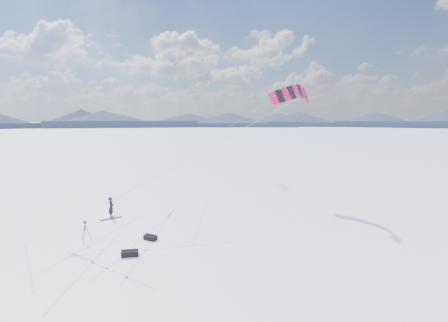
{
  "coord_description": "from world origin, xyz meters",
  "views": [
    {
      "loc": [
        7.05,
        -19.29,
        7.28
      ],
      "look_at": [
        7.76,
        7.06,
        3.92
      ],
      "focal_mm": 26.0,
      "sensor_mm": 36.0,
      "label": 1
    }
  ],
  "objects_px": {
    "gear_bag_a": "(130,253)",
    "snowboard": "(111,219)",
    "tripod": "(85,228)",
    "gear_bag_b": "(150,237)",
    "snowkiter": "(112,217)"
  },
  "relations": [
    {
      "from": "snowboard",
      "to": "gear_bag_a",
      "type": "height_order",
      "value": "gear_bag_a"
    },
    {
      "from": "gear_bag_b",
      "to": "snowkiter",
      "type": "bearing_deg",
      "value": 159.07
    },
    {
      "from": "snowkiter",
      "to": "snowboard",
      "type": "xyz_separation_m",
      "value": [
        0.07,
        -0.35,
        0.02
      ]
    },
    {
      "from": "tripod",
      "to": "gear_bag_a",
      "type": "bearing_deg",
      "value": -63.66
    },
    {
      "from": "snowboard",
      "to": "gear_bag_a",
      "type": "bearing_deg",
      "value": -100.09
    },
    {
      "from": "gear_bag_b",
      "to": "gear_bag_a",
      "type": "bearing_deg",
      "value": -75.16
    },
    {
      "from": "snowboard",
      "to": "gear_bag_a",
      "type": "distance_m",
      "value": 7.38
    },
    {
      "from": "snowboard",
      "to": "tripod",
      "type": "distance_m",
      "value": 4.61
    },
    {
      "from": "gear_bag_b",
      "to": "tripod",
      "type": "bearing_deg",
      "value": -147.06
    },
    {
      "from": "tripod",
      "to": "gear_bag_b",
      "type": "xyz_separation_m",
      "value": [
        3.81,
        0.21,
        -0.67
      ]
    },
    {
      "from": "tripod",
      "to": "gear_bag_a",
      "type": "xyz_separation_m",
      "value": [
        3.18,
        -2.16,
        -0.66
      ]
    },
    {
      "from": "gear_bag_a",
      "to": "gear_bag_b",
      "type": "bearing_deg",
      "value": 65.47
    },
    {
      "from": "gear_bag_a",
      "to": "gear_bag_b",
      "type": "distance_m",
      "value": 2.45
    },
    {
      "from": "gear_bag_a",
      "to": "snowboard",
      "type": "bearing_deg",
      "value": 105.36
    },
    {
      "from": "gear_bag_b",
      "to": "snowboard",
      "type": "bearing_deg",
      "value": 160.7
    }
  ]
}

